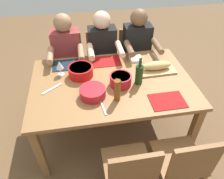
% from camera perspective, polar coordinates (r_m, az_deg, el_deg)
% --- Properties ---
extents(ground_plane, '(8.00, 8.00, 0.00)m').
position_cam_1_polar(ground_plane, '(2.70, 0.00, -10.25)').
color(ground_plane, brown).
extents(dining_table, '(1.64, 1.07, 0.74)m').
position_cam_1_polar(dining_table, '(2.23, 0.00, 0.60)').
color(dining_table, olive).
rests_on(dining_table, ground_plane).
extents(chair_far_right, '(0.40, 0.40, 0.85)m').
position_cam_1_polar(chair_far_right, '(3.10, 5.62, 8.97)').
color(chair_far_right, brown).
rests_on(chair_far_right, ground_plane).
extents(diner_far_right, '(0.41, 0.53, 1.20)m').
position_cam_1_polar(diner_far_right, '(2.84, 6.81, 10.76)').
color(diner_far_right, '#2D2D38').
rests_on(diner_far_right, ground_plane).
extents(chair_far_center, '(0.40, 0.40, 0.85)m').
position_cam_1_polar(chair_far_center, '(3.03, -2.76, 8.26)').
color(chair_far_center, brown).
rests_on(chair_far_center, ground_plane).
extents(diner_far_center, '(0.41, 0.53, 1.20)m').
position_cam_1_polar(diner_far_center, '(2.76, -2.39, 10.06)').
color(diner_far_center, '#2D2D38').
rests_on(diner_far_center, ground_plane).
extents(chair_near_right, '(0.40, 0.40, 0.85)m').
position_cam_1_polar(chair_near_right, '(1.95, 18.51, -18.20)').
color(chair_near_right, brown).
rests_on(chair_near_right, ground_plane).
extents(chair_far_left, '(0.40, 0.40, 0.85)m').
position_cam_1_polar(chair_far_left, '(3.02, -11.34, 7.35)').
color(chair_far_left, brown).
rests_on(chair_far_left, ground_plane).
extents(diner_far_left, '(0.41, 0.53, 1.20)m').
position_cam_1_polar(diner_far_left, '(2.75, -11.85, 9.06)').
color(diner_far_left, '#2D2D38').
rests_on(diner_far_left, ground_plane).
extents(chair_near_center, '(0.40, 0.40, 0.85)m').
position_cam_1_polar(chair_near_center, '(1.83, 4.85, -21.10)').
color(chair_near_center, brown).
rests_on(chair_near_center, ground_plane).
extents(serving_bowl_greens, '(0.21, 0.21, 0.11)m').
position_cam_1_polar(serving_bowl_greens, '(2.10, 2.32, 2.69)').
color(serving_bowl_greens, '#B21923').
rests_on(serving_bowl_greens, dining_table).
extents(serving_bowl_salad, '(0.26, 0.26, 0.11)m').
position_cam_1_polar(serving_bowl_salad, '(2.25, -8.37, 5.02)').
color(serving_bowl_salad, red).
rests_on(serving_bowl_salad, dining_table).
extents(serving_bowl_pasta, '(0.24, 0.24, 0.09)m').
position_cam_1_polar(serving_bowl_pasta, '(1.98, -5.20, -0.63)').
color(serving_bowl_pasta, '#B21923').
rests_on(serving_bowl_pasta, dining_table).
extents(cutting_board, '(0.41, 0.23, 0.02)m').
position_cam_1_polar(cutting_board, '(2.38, 11.75, 5.21)').
color(cutting_board, tan).
rests_on(cutting_board, dining_table).
extents(bread_loaf, '(0.32, 0.12, 0.09)m').
position_cam_1_polar(bread_loaf, '(2.35, 11.92, 6.31)').
color(bread_loaf, tan).
rests_on(bread_loaf, cutting_board).
extents(wine_bottle, '(0.08, 0.08, 0.29)m').
position_cam_1_polar(wine_bottle, '(2.11, 7.28, 4.10)').
color(wine_bottle, '#193819').
rests_on(wine_bottle, dining_table).
extents(beer_bottle, '(0.06, 0.06, 0.22)m').
position_cam_1_polar(beer_bottle, '(1.90, 1.53, -0.23)').
color(beer_bottle, brown).
rests_on(beer_bottle, dining_table).
extents(wine_glass, '(0.08, 0.08, 0.17)m').
position_cam_1_polar(wine_glass, '(2.27, -13.84, 6.26)').
color(wine_glass, silver).
rests_on(wine_glass, dining_table).
extents(fork_far_right, '(0.04, 0.17, 0.01)m').
position_cam_1_polar(fork_far_right, '(2.62, 11.57, 8.60)').
color(fork_far_right, silver).
rests_on(fork_far_right, dining_table).
extents(placemat_far_center, '(0.32, 0.23, 0.01)m').
position_cam_1_polar(placemat_far_center, '(2.48, -1.47, 7.56)').
color(placemat_far_center, maroon).
rests_on(placemat_far_center, dining_table).
extents(placemat_near_right, '(0.32, 0.23, 0.01)m').
position_cam_1_polar(placemat_near_right, '(2.02, 14.57, -2.94)').
color(placemat_near_right, maroon).
rests_on(placemat_near_right, dining_table).
extents(placemat_far_left, '(0.32, 0.23, 0.01)m').
position_cam_1_polar(placemat_far_left, '(2.47, -11.93, 6.45)').
color(placemat_far_left, '#142333').
rests_on(placemat_far_left, dining_table).
extents(fork_near_center, '(0.04, 0.17, 0.01)m').
position_cam_1_polar(fork_near_center, '(1.88, -2.29, -5.08)').
color(fork_near_center, silver).
rests_on(fork_near_center, dining_table).
extents(carving_knife, '(0.20, 0.16, 0.01)m').
position_cam_1_polar(carving_knife, '(2.16, -15.69, 0.22)').
color(carving_knife, silver).
rests_on(carving_knife, dining_table).
extents(napkin_stack, '(0.15, 0.15, 0.02)m').
position_cam_1_polar(napkin_stack, '(2.53, 6.33, 8.18)').
color(napkin_stack, white).
rests_on(napkin_stack, dining_table).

